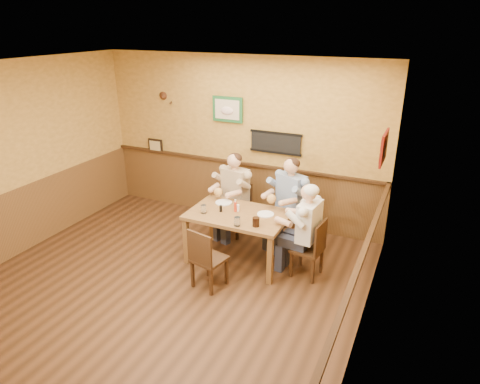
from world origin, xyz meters
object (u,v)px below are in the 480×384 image
object	(u,v)px
dining_table	(238,219)
diner_blue_polo	(291,207)
chair_right_end	(307,248)
chair_near_side	(209,257)
diner_white_elder	(308,236)
water_glass_left	(204,209)
pepper_shaker	(221,209)
hot_sauce_bottle	(235,206)
water_glass_mid	(237,221)
cola_tumbler	(256,222)
salt_shaker	(238,208)
diner_tan_shirt	(235,199)
chair_back_left	(235,209)
chair_back_right	(290,218)

from	to	relation	value
dining_table	diner_blue_polo	world-z (taller)	diner_blue_polo
dining_table	chair_right_end	xyz separation A→B (m)	(1.02, 0.02, -0.24)
dining_table	chair_near_side	distance (m)	0.80
diner_white_elder	water_glass_left	xyz separation A→B (m)	(-1.47, -0.22, 0.21)
water_glass_left	dining_table	bearing A→B (deg)	23.76
chair_near_side	pepper_shaker	distance (m)	0.82
chair_right_end	pepper_shaker	xyz separation A→B (m)	(-1.27, -0.08, 0.38)
hot_sauce_bottle	water_glass_mid	bearing A→B (deg)	-61.90
cola_tumbler	salt_shaker	distance (m)	0.54
dining_table	salt_shaker	distance (m)	0.16
dining_table	diner_blue_polo	bearing A→B (deg)	55.57
dining_table	cola_tumbler	world-z (taller)	cola_tumbler
hot_sauce_bottle	diner_blue_polo	bearing A→B (deg)	51.03
chair_right_end	water_glass_left	bearing A→B (deg)	-74.92
diner_white_elder	salt_shaker	size ratio (longest dim) A/B	12.04
diner_blue_polo	water_glass_left	xyz separation A→B (m)	(-0.98, -0.97, 0.18)
diner_blue_polo	cola_tumbler	distance (m)	1.07
diner_white_elder	salt_shaker	bearing A→B (deg)	-85.75
chair_right_end	cola_tumbler	world-z (taller)	cola_tumbler
diner_white_elder	cola_tumbler	bearing A→B (deg)	-58.67
chair_right_end	diner_white_elder	bearing A→B (deg)	180.00
water_glass_left	salt_shaker	size ratio (longest dim) A/B	1.22
water_glass_left	pepper_shaker	xyz separation A→B (m)	(0.20, 0.14, -0.01)
diner_tan_shirt	water_glass_left	size ratio (longest dim) A/B	10.21
chair_back_left	chair_near_side	distance (m)	1.54
chair_right_end	pepper_shaker	size ratio (longest dim) A/B	8.64
water_glass_left	cola_tumbler	size ratio (longest dim) A/B	0.98
chair_back_right	dining_table	bearing A→B (deg)	-101.21
chair_near_side	hot_sauce_bottle	distance (m)	0.90
diner_blue_polo	cola_tumbler	bearing A→B (deg)	-74.59
chair_back_left	diner_blue_polo	size ratio (longest dim) A/B	0.68
hot_sauce_bottle	dining_table	bearing A→B (deg)	-31.36
chair_back_right	diner_blue_polo	distance (m)	0.19
water_glass_left	hot_sauce_bottle	size ratio (longest dim) A/B	0.74
water_glass_left	chair_back_right	bearing A→B (deg)	44.72
chair_near_side	diner_blue_polo	world-z (taller)	diner_blue_polo
chair_near_side	hot_sauce_bottle	world-z (taller)	hot_sauce_bottle
chair_back_left	diner_white_elder	world-z (taller)	diner_white_elder
chair_back_left	hot_sauce_bottle	world-z (taller)	hot_sauce_bottle
dining_table	diner_white_elder	xyz separation A→B (m)	(1.02, 0.02, -0.06)
chair_back_left	salt_shaker	bearing A→B (deg)	-48.62
chair_near_side	water_glass_mid	world-z (taller)	water_glass_mid
diner_tan_shirt	cola_tumbler	distance (m)	1.30
diner_blue_polo	diner_tan_shirt	bearing A→B (deg)	-155.41
chair_back_left	chair_right_end	distance (m)	1.59
dining_table	pepper_shaker	xyz separation A→B (m)	(-0.25, -0.06, 0.14)
water_glass_mid	hot_sauce_bottle	bearing A→B (deg)	118.10
dining_table	chair_back_right	xyz separation A→B (m)	(0.53, 0.77, -0.21)
chair_near_side	cola_tumbler	size ratio (longest dim) A/B	6.84
water_glass_left	hot_sauce_bottle	xyz separation A→B (m)	(0.39, 0.24, 0.02)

